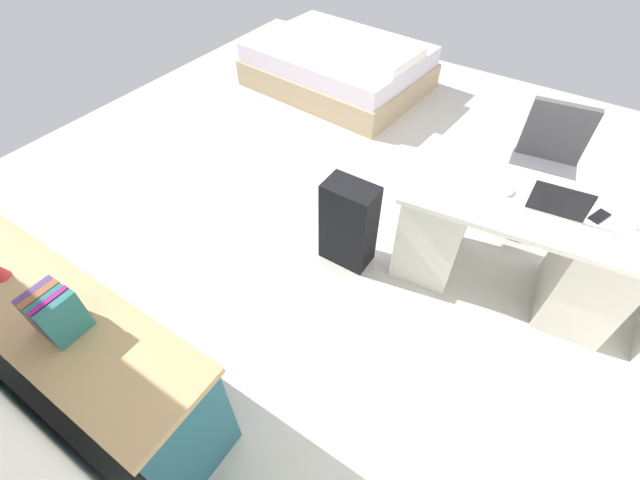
% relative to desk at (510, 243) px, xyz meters
% --- Properties ---
extents(ground_plane, '(6.12, 6.12, 0.00)m').
position_rel_desk_xyz_m(ground_plane, '(1.35, -0.14, -0.39)').
color(ground_plane, beige).
extents(desk, '(1.51, 0.83, 0.75)m').
position_rel_desk_xyz_m(desk, '(0.00, 0.00, 0.00)').
color(desk, silver).
rests_on(desk, ground_plane).
extents(office_chair, '(0.52, 0.52, 0.94)m').
position_rel_desk_xyz_m(office_chair, '(0.02, -0.78, 0.03)').
color(office_chair, black).
rests_on(office_chair, ground_plane).
extents(credenza, '(1.80, 0.48, 0.77)m').
position_rel_desk_xyz_m(credenza, '(1.68, 2.03, -0.00)').
color(credenza, '#235B6B').
rests_on(credenza, ground_plane).
extents(bed, '(2.01, 1.56, 0.58)m').
position_rel_desk_xyz_m(bed, '(2.46, -1.86, -0.15)').
color(bed, tan).
rests_on(bed, ground_plane).
extents(suitcase_black, '(0.36, 0.22, 0.68)m').
position_rel_desk_xyz_m(suitcase_black, '(1.00, 0.39, -0.05)').
color(suitcase_black, black).
rests_on(suitcase_black, ground_plane).
extents(laptop, '(0.33, 0.26, 0.21)m').
position_rel_desk_xyz_m(laptop, '(-0.13, -0.01, 0.40)').
color(laptop, silver).
rests_on(laptop, desk).
extents(computer_mouse, '(0.07, 0.11, 0.03)m').
position_rel_desk_xyz_m(computer_mouse, '(0.13, -0.02, 0.37)').
color(computer_mouse, white).
rests_on(computer_mouse, desk).
extents(cell_phone_near_laptop, '(0.11, 0.15, 0.01)m').
position_rel_desk_xyz_m(cell_phone_near_laptop, '(-0.37, -0.09, 0.36)').
color(cell_phone_near_laptop, black).
rests_on(cell_phone_near_laptop, desk).
extents(book_row, '(0.19, 0.17, 0.23)m').
position_rel_desk_xyz_m(book_row, '(1.51, 2.04, 0.50)').
color(book_row, '#286967').
rests_on(book_row, credenza).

